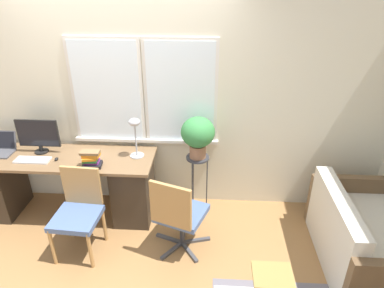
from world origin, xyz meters
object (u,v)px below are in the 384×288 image
(keyboard, at_px, (33,160))
(plant_stand, at_px, (198,165))
(couch_loveseat, at_px, (362,240))
(desk_lamp, at_px, (135,129))
(folding_stool, at_px, (272,279))
(potted_plant, at_px, (198,134))
(mouse, at_px, (56,159))
(desk_chair_wooden, at_px, (78,210))
(monitor, at_px, (38,135))
(office_chair_swivel, at_px, (178,214))
(book_stack, at_px, (91,159))

(keyboard, bearing_deg, plant_stand, 6.90)
(plant_stand, bearing_deg, couch_loveseat, -23.09)
(desk_lamp, height_order, folding_stool, desk_lamp)
(keyboard, bearing_deg, potted_plant, 6.90)
(mouse, relative_size, potted_plant, 0.12)
(desk_lamp, height_order, couch_loveseat, desk_lamp)
(keyboard, height_order, desk_chair_wooden, desk_chair_wooden)
(plant_stand, bearing_deg, monitor, -179.62)
(mouse, distance_m, potted_plant, 1.56)
(potted_plant, bearing_deg, office_chair_swivel, -104.11)
(book_stack, xyz_separation_m, plant_stand, (1.10, 0.29, -0.20))
(mouse, bearing_deg, plant_stand, 7.00)
(desk_lamp, relative_size, potted_plant, 0.96)
(desk_lamp, relative_size, folding_stool, 1.02)
(desk_lamp, distance_m, book_stack, 0.55)
(desk_lamp, height_order, potted_plant, potted_plant)
(mouse, relative_size, plant_stand, 0.08)
(book_stack, bearing_deg, desk_chair_wooden, -98.50)
(monitor, distance_m, book_stack, 0.73)
(folding_stool, bearing_deg, couch_loveseat, 32.97)
(keyboard, distance_m, potted_plant, 1.81)
(keyboard, xyz_separation_m, desk_chair_wooden, (0.62, -0.45, -0.30))
(monitor, bearing_deg, folding_stool, -28.17)
(keyboard, bearing_deg, book_stack, -6.14)
(couch_loveseat, xyz_separation_m, plant_stand, (-1.63, 0.69, 0.38))
(office_chair_swivel, distance_m, plant_stand, 0.68)
(plant_stand, height_order, potted_plant, potted_plant)
(monitor, xyz_separation_m, couch_loveseat, (3.39, -0.68, -0.70))
(couch_loveseat, bearing_deg, office_chair_swivel, 88.15)
(mouse, distance_m, plant_stand, 1.54)
(desk_lamp, bearing_deg, couch_loveseat, -15.89)
(plant_stand, height_order, folding_stool, plant_stand)
(keyboard, xyz_separation_m, folding_stool, (2.44, -1.10, -0.39))
(office_chair_swivel, height_order, potted_plant, potted_plant)
(desk_chair_wooden, distance_m, office_chair_swivel, 1.00)
(couch_loveseat, bearing_deg, desk_lamp, 74.11)
(desk_lamp, bearing_deg, desk_chair_wooden, -127.79)
(keyboard, bearing_deg, desk_lamp, 9.00)
(desk_lamp, xyz_separation_m, couch_loveseat, (2.30, -0.65, -0.82))
(potted_plant, bearing_deg, folding_stool, -63.11)
(mouse, relative_size, desk_lamp, 0.13)
(monitor, distance_m, couch_loveseat, 3.53)
(office_chair_swivel, relative_size, couch_loveseat, 0.68)
(desk_chair_wooden, relative_size, couch_loveseat, 0.67)
(office_chair_swivel, bearing_deg, monitor, -0.93)
(potted_plant, relative_size, folding_stool, 1.07)
(book_stack, bearing_deg, keyboard, 173.86)
(office_chair_swivel, bearing_deg, desk_chair_wooden, 21.94)
(monitor, relative_size, plant_stand, 0.62)
(keyboard, relative_size, desk_chair_wooden, 0.42)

